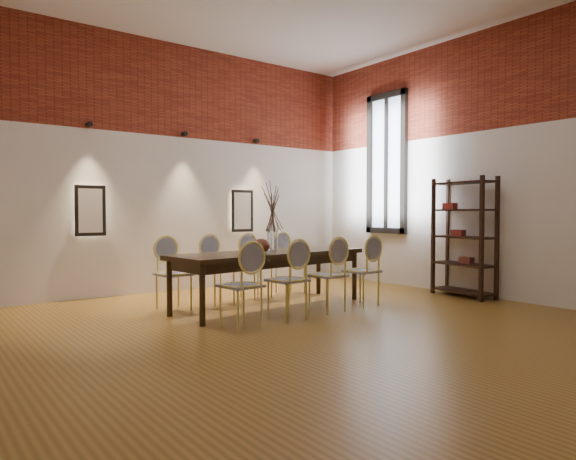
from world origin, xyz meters
TOP-DOWN VIEW (x-y plane):
  - floor at (0.00, 0.00)m, footprint 7.00×7.00m
  - wall_back at (0.00, 3.55)m, footprint 7.00×0.10m
  - wall_right at (3.55, 0.00)m, footprint 0.10×7.00m
  - brick_band_back at (0.00, 3.48)m, footprint 7.00×0.02m
  - brick_band_right at (3.48, 0.00)m, footprint 0.02×7.00m
  - niche_left at (-1.30, 3.45)m, footprint 0.36×0.06m
  - niche_right at (1.30, 3.45)m, footprint 0.36×0.06m
  - spot_fixture_left at (-1.30, 3.42)m, footprint 0.08×0.10m
  - spot_fixture_mid at (0.20, 3.42)m, footprint 0.08×0.10m
  - spot_fixture_right at (1.60, 3.42)m, footprint 0.08×0.10m
  - window_glass at (3.46, 2.00)m, footprint 0.02×0.78m
  - window_frame at (3.44, 2.00)m, footprint 0.08×0.90m
  - window_mullion at (3.44, 2.00)m, footprint 0.06×0.06m
  - dining_table at (0.44, 1.35)m, footprint 2.85×1.14m
  - chair_near_a at (-0.53, 0.53)m, footprint 0.48×0.48m
  - chair_near_b at (0.16, 0.59)m, footprint 0.48×0.48m
  - chair_near_c at (0.85, 0.65)m, footprint 0.48×0.48m
  - chair_near_d at (1.54, 0.72)m, footprint 0.48×0.48m
  - chair_far_a at (-0.66, 1.97)m, footprint 0.48×0.48m
  - chair_far_b at (0.03, 2.04)m, footprint 0.48×0.48m
  - chair_far_c at (0.72, 2.10)m, footprint 0.48×0.48m
  - chair_far_d at (1.41, 2.16)m, footprint 0.48×0.48m
  - vase at (0.48, 1.35)m, footprint 0.14×0.14m
  - dried_branches at (0.48, 1.35)m, footprint 0.50×0.50m
  - bowl at (0.25, 1.28)m, footprint 0.24×0.24m
  - book at (0.33, 1.50)m, footprint 0.28×0.20m
  - shelving_rack at (3.28, 0.30)m, footprint 0.52×1.04m

SIDE VIEW (x-z plane):
  - floor at x=0.00m, z-range -0.02..0.00m
  - dining_table at x=0.44m, z-range 0.00..0.75m
  - chair_near_a at x=-0.53m, z-range 0.00..0.94m
  - chair_near_b at x=0.16m, z-range 0.00..0.94m
  - chair_near_c at x=0.85m, z-range 0.00..0.94m
  - chair_near_d at x=1.54m, z-range 0.00..0.94m
  - chair_far_a at x=-0.66m, z-range 0.00..0.94m
  - chair_far_b at x=0.03m, z-range 0.00..0.94m
  - chair_far_c at x=0.72m, z-range 0.00..0.94m
  - chair_far_d at x=1.41m, z-range 0.00..0.94m
  - book at x=0.33m, z-range 0.75..0.78m
  - bowl at x=0.25m, z-range 0.75..0.93m
  - vase at x=0.48m, z-range 0.75..1.05m
  - shelving_rack at x=3.28m, z-range 0.00..1.80m
  - niche_left at x=-1.30m, z-range 0.97..1.63m
  - niche_right at x=1.30m, z-range 0.97..1.63m
  - dried_branches at x=0.48m, z-range 1.00..1.70m
  - wall_back at x=0.00m, z-range 0.00..4.00m
  - wall_right at x=3.55m, z-range 0.00..4.00m
  - window_glass at x=3.46m, z-range 0.96..3.34m
  - window_frame at x=3.44m, z-range 0.90..3.40m
  - window_mullion at x=3.44m, z-range 0.95..3.35m
  - spot_fixture_left at x=-1.30m, z-range 2.51..2.59m
  - spot_fixture_mid at x=0.20m, z-range 2.51..2.59m
  - spot_fixture_right at x=1.60m, z-range 2.51..2.59m
  - brick_band_back at x=0.00m, z-range 2.50..4.00m
  - brick_band_right at x=3.48m, z-range 2.50..4.00m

